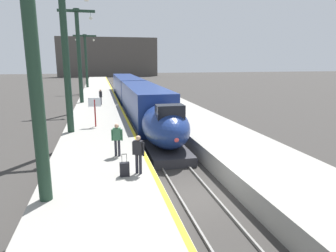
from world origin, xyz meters
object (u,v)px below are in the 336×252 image
Objects in this scene: rolling_suitcase at (125,169)px; passenger_near_edge at (138,151)px; station_column_near at (30,31)px; passenger_mid_platform at (101,96)px; passenger_far_waiting at (117,137)px; station_column_mid at (65,45)px; departure_info_board at (95,106)px; highspeed_train_main at (135,96)px; station_column_far at (79,48)px; station_column_distant at (86,56)px.

passenger_near_edge is at bearing 15.92° from rolling_suitcase.
passenger_mid_platform is at bearing 84.70° from station_column_near.
passenger_near_edge is 2.73m from passenger_far_waiting.
passenger_far_waiting is (-0.74, 2.63, 0.00)m from passenger_near_edge.
passenger_mid_platform is at bearing 80.38° from station_column_mid.
station_column_mid reaches higher than departure_info_board.
passenger_far_waiting is 0.80× the size of departure_info_board.
passenger_near_edge is (-2.40, -20.87, 0.11)m from highspeed_train_main.
station_column_far is 10.48× the size of rolling_suitcase.
station_column_mid reaches higher than rolling_suitcase.
station_column_far reaches higher than passenger_mid_platform.
station_column_near is 6.10m from passenger_near_edge.
highspeed_train_main is at bearing -25.38° from station_column_far.
station_column_mid is 1.04× the size of station_column_distant.
station_column_far is 6.09× the size of passenger_mid_platform.
highspeed_train_main reaches higher than rolling_suitcase.
station_column_distant reaches higher than passenger_near_edge.
highspeed_train_main is 3.95× the size of station_column_near.
passenger_near_edge is at bearing -68.08° from station_column_mid.
passenger_mid_platform reaches higher than rolling_suitcase.
highspeed_train_main is at bearing 81.84° from rolling_suitcase.
passenger_far_waiting is (2.76, -21.04, -5.12)m from station_column_far.
rolling_suitcase is at bearing -87.63° from passenger_far_waiting.
station_column_distant is at bearing 92.73° from departure_info_board.
passenger_far_waiting is (2.76, -41.73, -4.56)m from station_column_distant.
highspeed_train_main is at bearing 64.14° from station_column_mid.
highspeed_train_main is at bearing -75.90° from station_column_distant.
passenger_mid_platform is at bearing -84.69° from station_column_distant.
departure_info_board is (-1.13, 7.44, 0.52)m from passenger_far_waiting.
station_column_distant reaches higher than passenger_far_waiting.
station_column_mid is 4.73m from departure_info_board.
passenger_mid_platform is (2.14, 12.62, -4.73)m from station_column_mid.
departure_info_board is (1.64, -34.29, -4.05)m from station_column_distant.
departure_info_board is at bearing -87.27° from station_column_distant.
departure_info_board reaches higher than passenger_mid_platform.
rolling_suitcase is (2.88, -23.85, -5.81)m from station_column_far.
highspeed_train_main is at bearing 80.25° from passenger_far_waiting.
passenger_near_edge is 21.37m from passenger_mid_platform.
station_column_near is at bearing -97.89° from departure_info_board.
station_column_distant is 4.36× the size of departure_info_board.
passenger_near_edge is at bearing 26.33° from station_column_near.
station_column_near is 25.41m from station_column_far.
station_column_far is (0.00, 25.40, 0.44)m from station_column_near.
station_column_far is 24.47m from passenger_near_edge.
station_column_mid is 4.51× the size of departure_info_board.
highspeed_train_main reaches higher than passenger_mid_platform.
station_column_mid is 5.66× the size of passenger_far_waiting.
station_column_distant is at bearing 90.00° from station_column_near.
passenger_far_waiting is at bearing 57.66° from station_column_near.
station_column_mid reaches higher than highspeed_train_main.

